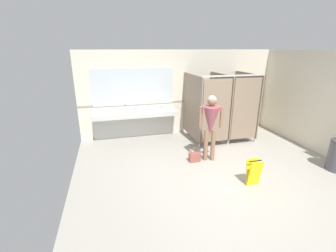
{
  "coord_description": "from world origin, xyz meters",
  "views": [
    {
      "loc": [
        -2.36,
        -3.9,
        2.69
      ],
      "look_at": [
        -1.13,
        0.85,
        1.04
      ],
      "focal_mm": 24.73,
      "sensor_mm": 36.0,
      "label": 1
    }
  ],
  "objects_px": {
    "paper_cup": "(127,111)",
    "wet_floor_sign": "(254,172)",
    "person_standing": "(211,120)",
    "handbag": "(195,157)",
    "soap_dispenser": "(125,108)"
  },
  "relations": [
    {
      "from": "person_standing",
      "to": "soap_dispenser",
      "type": "bearing_deg",
      "value": 132.15
    },
    {
      "from": "soap_dispenser",
      "to": "paper_cup",
      "type": "relative_size",
      "value": 2.17
    },
    {
      "from": "soap_dispenser",
      "to": "wet_floor_sign",
      "type": "relative_size",
      "value": 0.33
    },
    {
      "from": "paper_cup",
      "to": "wet_floor_sign",
      "type": "height_order",
      "value": "paper_cup"
    },
    {
      "from": "wet_floor_sign",
      "to": "person_standing",
      "type": "bearing_deg",
      "value": 107.92
    },
    {
      "from": "handbag",
      "to": "paper_cup",
      "type": "relative_size",
      "value": 4.43
    },
    {
      "from": "wet_floor_sign",
      "to": "paper_cup",
      "type": "bearing_deg",
      "value": 125.78
    },
    {
      "from": "person_standing",
      "to": "handbag",
      "type": "xyz_separation_m",
      "value": [
        -0.38,
        0.0,
        -0.92
      ]
    },
    {
      "from": "person_standing",
      "to": "paper_cup",
      "type": "distance_m",
      "value": 2.61
    },
    {
      "from": "paper_cup",
      "to": "handbag",
      "type": "bearing_deg",
      "value": -51.6
    },
    {
      "from": "soap_dispenser",
      "to": "person_standing",
      "type": "bearing_deg",
      "value": -47.85
    },
    {
      "from": "soap_dispenser",
      "to": "wet_floor_sign",
      "type": "distance_m",
      "value": 4.11
    },
    {
      "from": "person_standing",
      "to": "soap_dispenser",
      "type": "height_order",
      "value": "person_standing"
    },
    {
      "from": "handbag",
      "to": "paper_cup",
      "type": "bearing_deg",
      "value": 128.4
    },
    {
      "from": "handbag",
      "to": "soap_dispenser",
      "type": "bearing_deg",
      "value": 125.85
    }
  ]
}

